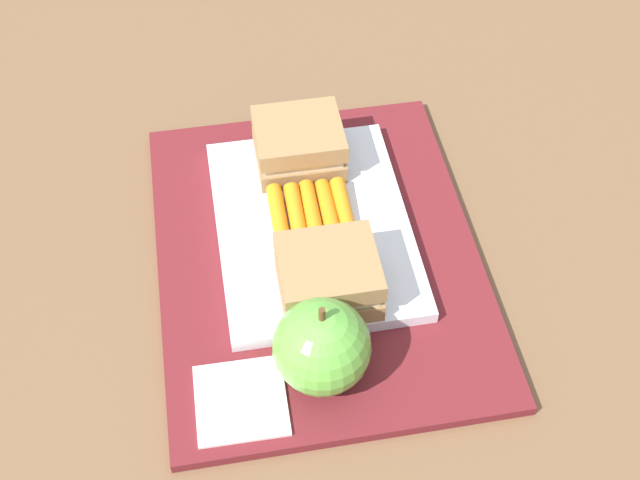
# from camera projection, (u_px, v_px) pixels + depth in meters

# --- Properties ---
(ground_plane) EXTENTS (2.40, 2.40, 0.00)m
(ground_plane) POSITION_uv_depth(u_px,v_px,m) (318.00, 259.00, 0.75)
(ground_plane) COLOR brown
(lunchbag_mat) EXTENTS (0.36, 0.28, 0.01)m
(lunchbag_mat) POSITION_uv_depth(u_px,v_px,m) (318.00, 256.00, 0.74)
(lunchbag_mat) COLOR maroon
(lunchbag_mat) RESTS_ON ground_plane
(food_tray) EXTENTS (0.23, 0.17, 0.01)m
(food_tray) POSITION_uv_depth(u_px,v_px,m) (313.00, 227.00, 0.75)
(food_tray) COLOR white
(food_tray) RESTS_ON lunchbag_mat
(sandwich_half_left) EXTENTS (0.07, 0.08, 0.04)m
(sandwich_half_left) POSITION_uv_depth(u_px,v_px,m) (299.00, 144.00, 0.78)
(sandwich_half_left) COLOR #9E7A4C
(sandwich_half_left) RESTS_ON food_tray
(sandwich_half_right) EXTENTS (0.07, 0.08, 0.04)m
(sandwich_half_right) POSITION_uv_depth(u_px,v_px,m) (329.00, 276.00, 0.68)
(sandwich_half_right) COLOR #9E7A4C
(sandwich_half_right) RESTS_ON food_tray
(carrot_sticks_bundle) EXTENTS (0.08, 0.07, 0.02)m
(carrot_sticks_bundle) POSITION_uv_depth(u_px,v_px,m) (313.00, 217.00, 0.74)
(carrot_sticks_bundle) COLOR orange
(carrot_sticks_bundle) RESTS_ON food_tray
(apple) EXTENTS (0.08, 0.08, 0.09)m
(apple) POSITION_uv_depth(u_px,v_px,m) (322.00, 347.00, 0.63)
(apple) COLOR #66B742
(apple) RESTS_ON lunchbag_mat
(paper_napkin) EXTENTS (0.07, 0.07, 0.00)m
(paper_napkin) POSITION_uv_depth(u_px,v_px,m) (241.00, 400.00, 0.65)
(paper_napkin) COLOR white
(paper_napkin) RESTS_ON lunchbag_mat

